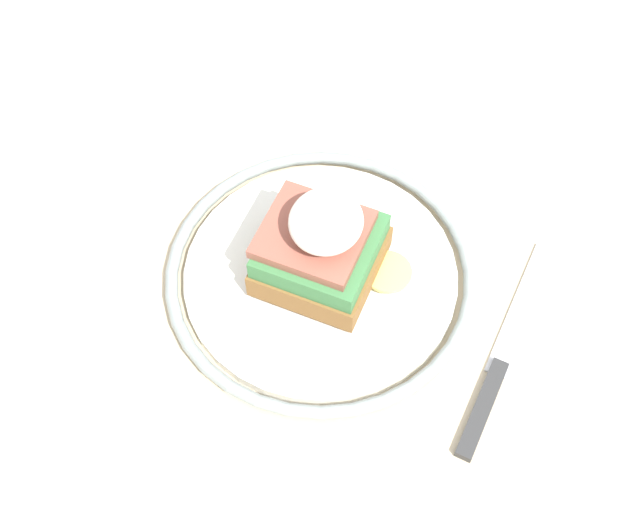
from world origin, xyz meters
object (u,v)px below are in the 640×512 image
at_px(plate, 320,275).
at_px(sandwich, 322,245).
at_px(knife, 501,362).
at_px(fork, 147,208).

relative_size(plate, sandwich, 2.19).
bearing_deg(sandwich, knife, -6.47).
bearing_deg(plate, knife, -5.72).
bearing_deg(fork, plate, -3.08).
height_order(fork, knife, knife).
bearing_deg(plate, fork, 176.92).
distance_m(sandwich, fork, 0.17).
height_order(sandwich, knife, sandwich).
height_order(plate, knife, plate).
relative_size(sandwich, fork, 0.78).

